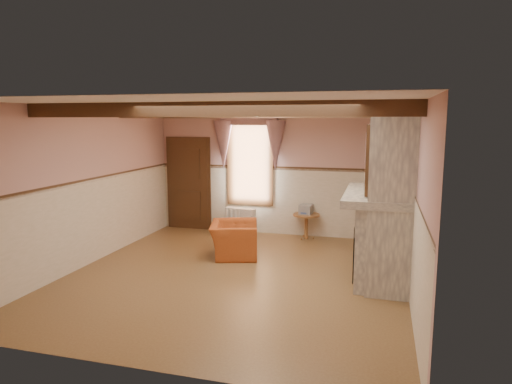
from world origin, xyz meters
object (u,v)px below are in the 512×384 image
(armchair, at_px, (234,239))
(side_table, at_px, (306,226))
(bowl, at_px, (379,187))
(mantel_clock, at_px, (379,180))
(oil_lamp, at_px, (379,180))
(radiator, at_px, (240,221))

(armchair, height_order, side_table, armchair)
(side_table, height_order, bowl, bowl)
(bowl, bearing_deg, side_table, 127.99)
(bowl, bearing_deg, mantel_clock, 90.00)
(armchair, height_order, oil_lamp, oil_lamp)
(armchair, bearing_deg, side_table, -50.28)
(bowl, xyz_separation_m, oil_lamp, (0.00, 0.27, 0.09))
(side_table, bearing_deg, radiator, 180.00)
(armchair, bearing_deg, oil_lamp, -106.20)
(armchair, relative_size, oil_lamp, 3.54)
(bowl, relative_size, oil_lamp, 1.32)
(armchair, relative_size, mantel_clock, 4.13)
(radiator, bearing_deg, mantel_clock, -13.05)
(armchair, distance_m, radiator, 1.67)
(side_table, distance_m, bowl, 2.71)
(radiator, bearing_deg, oil_lamp, -17.32)
(armchair, relative_size, side_table, 1.71)
(oil_lamp, bearing_deg, armchair, 179.53)
(bowl, bearing_deg, armchair, 173.62)
(radiator, height_order, bowl, bowl)
(side_table, xyz_separation_m, oil_lamp, (1.50, -1.65, 1.29))
(armchair, height_order, bowl, bowl)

